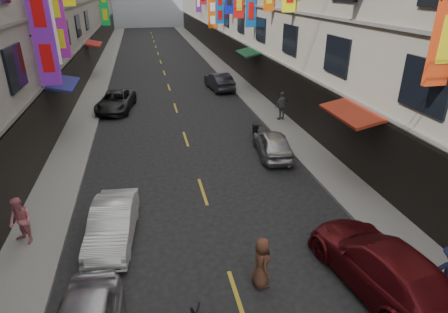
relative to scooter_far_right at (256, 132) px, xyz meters
name	(u,v)px	position (x,y,z in m)	size (l,w,h in m)	color
sidewalk_left	(101,75)	(-9.76, 18.93, -0.38)	(2.00, 90.00, 0.12)	slate
sidewalk_right	(224,70)	(2.24, 18.93, -0.38)	(2.00, 90.00, 0.12)	slate
street_awnings	(157,79)	(-5.02, 2.93, 2.56)	(13.99, 35.20, 0.41)	#134829
lane_markings	(166,80)	(-3.76, 15.93, -0.44)	(0.12, 80.20, 0.01)	gold
scooter_far_right	(256,132)	(0.00, 0.00, 0.00)	(0.63, 1.79, 1.14)	black
car_left_mid	(113,224)	(-7.16, -7.63, 0.18)	(1.33, 3.81, 1.25)	silver
car_left_far	(116,101)	(-7.76, 7.22, 0.19)	(2.11, 4.57, 1.27)	black
car_right_near	(383,266)	(0.24, -11.45, 0.30)	(2.07, 5.10, 1.48)	#570F13
car_right_mid	(273,143)	(0.24, -2.16, 0.20)	(1.51, 3.75, 1.28)	#AFAFB3
car_right_far	(219,81)	(0.24, 11.36, 0.25)	(1.46, 4.19, 1.38)	#292931
pedestrian_lfar	(21,221)	(-9.97, -7.35, 0.49)	(0.79, 0.54, 1.62)	#D06E78
pedestrian_rfar	(282,106)	(2.49, 2.71, 0.57)	(1.05, 0.60, 1.79)	slate
pedestrian_crossing	(261,262)	(-2.99, -10.65, 0.33)	(0.76, 0.52, 1.55)	#533021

